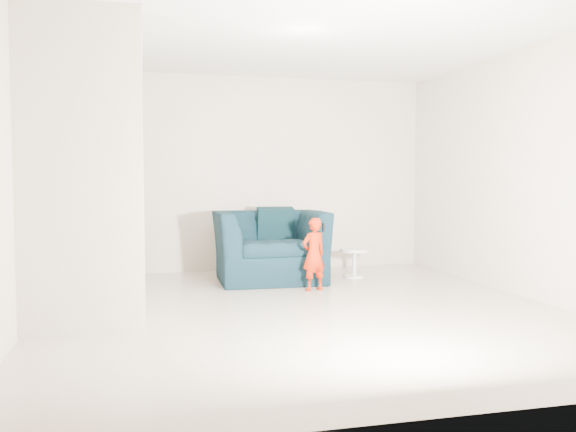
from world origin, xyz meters
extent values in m
plane|color=tan|center=(0.00, 0.00, 0.00)|extent=(5.50, 5.50, 0.00)
plane|color=silver|center=(0.00, 0.00, 2.70)|extent=(5.50, 5.50, 0.00)
plane|color=#B9AB96|center=(0.00, 2.75, 1.35)|extent=(5.00, 0.00, 5.00)
plane|color=#B9AB96|center=(0.00, -2.75, 1.35)|extent=(5.00, 0.00, 5.00)
plane|color=#B9AB96|center=(-2.50, 0.00, 1.35)|extent=(0.00, 5.50, 5.50)
plane|color=#B9AB96|center=(2.50, 0.00, 1.35)|extent=(0.00, 5.50, 5.50)
imported|color=black|center=(0.06, 1.79, 0.44)|extent=(1.38, 1.22, 0.88)
imported|color=#972204|center=(0.40, 1.00, 0.42)|extent=(0.35, 0.29, 0.84)
cylinder|color=silver|center=(1.18, 1.75, 0.36)|extent=(0.37, 0.37, 0.04)
cylinder|color=silver|center=(1.18, 1.75, 0.17)|extent=(0.06, 0.06, 0.34)
cylinder|color=silver|center=(1.18, 1.75, 0.01)|extent=(0.26, 0.26, 0.03)
cube|color=#ADA089|center=(-2.00, 2.35, 0.14)|extent=(1.00, 0.30, 0.27)
cube|color=#ADA089|center=(-2.00, 2.05, 0.27)|extent=(1.00, 0.30, 0.54)
cube|color=#ADA089|center=(-2.00, 1.75, 0.41)|extent=(1.00, 0.30, 0.81)
cube|color=#ADA089|center=(-2.00, 1.45, 0.54)|extent=(1.00, 0.30, 1.08)
cube|color=#ADA089|center=(-2.00, 1.15, 0.68)|extent=(1.00, 0.30, 1.35)
cube|color=#ADA089|center=(-2.00, 0.85, 0.81)|extent=(1.00, 0.30, 1.62)
cube|color=#ADA089|center=(-2.00, 0.55, 0.95)|extent=(1.00, 0.30, 1.89)
cube|color=#ADA089|center=(-2.00, 0.25, 1.08)|extent=(1.00, 0.30, 2.16)
cube|color=#ADA089|center=(-2.00, -0.05, 1.22)|extent=(1.00, 0.30, 2.43)
cube|color=#ADA089|center=(-2.00, -0.35, 1.35)|extent=(1.00, 0.30, 2.70)
cylinder|color=silver|center=(-1.50, 1.00, 2.25)|extent=(0.04, 3.03, 2.73)
cylinder|color=silver|center=(-1.50, 2.50, 0.50)|extent=(0.04, 0.04, 1.00)
cube|color=black|center=(0.20, 2.12, 0.68)|extent=(0.48, 0.23, 0.47)
cube|color=black|center=(-0.54, 1.76, 0.55)|extent=(0.05, 0.54, 0.60)
cube|color=black|center=(0.51, 0.97, 0.73)|extent=(0.02, 0.05, 0.10)
camera|label=1|loc=(-1.57, -5.66, 1.29)|focal=38.00mm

